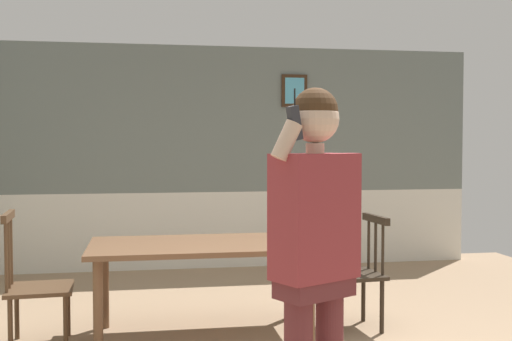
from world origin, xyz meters
TOP-DOWN VIEW (x-y plane):
  - room_back_partition at (0.00, 3.65)m, footprint 6.53×0.17m
  - dining_table at (-0.34, 0.86)m, footprint 1.75×0.95m
  - chair_near_window at (-1.61, 0.86)m, footprint 0.51×0.51m
  - chair_by_doorway at (0.92, 0.87)m, footprint 0.49×0.49m
  - person_figure at (0.04, -1.11)m, footprint 0.51×0.39m

SIDE VIEW (x-z plane):
  - chair_by_doorway at x=0.92m, z-range 0.00..0.93m
  - chair_near_window at x=-1.61m, z-range -0.04..0.97m
  - dining_table at x=-0.34m, z-range 0.29..1.03m
  - person_figure at x=0.04m, z-range 0.15..1.94m
  - room_back_partition at x=0.00m, z-range -0.05..2.64m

